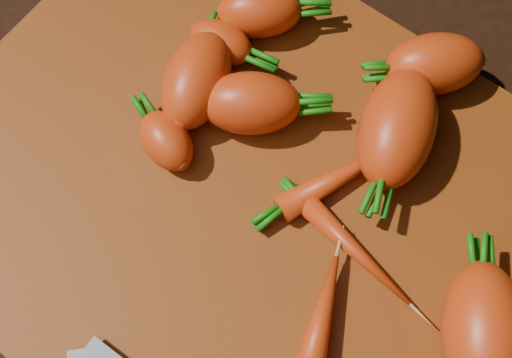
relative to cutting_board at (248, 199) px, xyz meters
The scene contains 13 objects.
ground 0.01m from the cutting_board, ahead, with size 2.00×2.00×0.01m, color black.
cutting_board is the anchor object (origin of this frame).
carrot_0 0.16m from the cutting_board, 123.63° to the left, with size 0.07×0.04×0.04m, color #E23E0F.
carrot_1 0.08m from the cutting_board, behind, with size 0.05×0.04×0.04m, color #E23E0F.
carrot_2 0.13m from the cutting_board, 58.77° to the left, with size 0.10×0.06×0.06m, color #E23E0F.
carrot_3 0.10m from the cutting_board, 151.79° to the left, with size 0.09×0.05×0.05m, color #E23E0F.
carrot_4 0.18m from the cutting_board, 71.96° to the left, with size 0.08×0.05×0.05m, color #E23E0F.
carrot_5 0.13m from the cutting_board, 137.05° to the left, with size 0.05×0.03×0.03m, color #E23E0F.
carrot_7 0.07m from the cutting_board, 47.48° to the left, with size 0.11×0.02×0.02m, color #E23E0F.
carrot_8 0.09m from the cutting_board, ahead, with size 0.11×0.02×0.02m, color #E23E0F.
carrot_9 0.12m from the cutting_board, 27.27° to the right, with size 0.11×0.03×0.03m, color #E23E0F.
carrot_10 0.07m from the cutting_board, 125.50° to the left, with size 0.08×0.05×0.05m, color #E23E0F.
carrot_11 0.20m from the cutting_board, ahead, with size 0.10×0.06×0.06m, color #E23E0F.
Camera 1 is at (0.11, -0.14, 0.53)m, focal length 50.00 mm.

